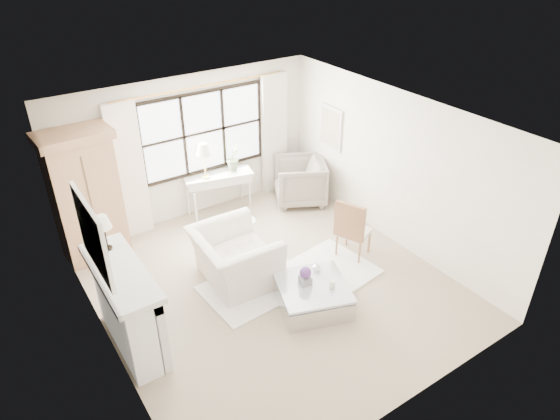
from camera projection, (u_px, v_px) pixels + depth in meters
The scene contains 32 objects.
floor at pixel (272, 285), 7.90m from camera, with size 5.50×5.50×0.00m, color tan.
ceiling at pixel (270, 123), 6.52m from camera, with size 5.50×5.50×0.00m, color white.
wall_back at pixel (190, 148), 9.17m from camera, with size 5.00×5.00×0.00m, color beige.
wall_front at pixel (413, 323), 5.25m from camera, with size 5.00×5.00×0.00m, color beige.
wall_left at pixel (97, 271), 6.01m from camera, with size 5.50×5.50×0.00m, color beige.
wall_right at pixel (395, 169), 8.41m from camera, with size 5.50×5.50×0.00m, color white.
window_pane at pixel (204, 132), 9.18m from camera, with size 2.40×0.02×1.50m, color silver.
window_frame at pixel (204, 132), 9.17m from camera, with size 2.50×0.04×1.50m, color black, non-canonical shape.
curtain_rod at pixel (201, 86), 8.69m from camera, with size 0.04×0.04×3.30m, color #B7863F.
curtain_left at pixel (129, 172), 8.58m from camera, with size 0.55×0.10×2.47m, color white.
curtain_right at pixel (274, 135), 10.03m from camera, with size 0.55×0.10×2.47m, color beige.
fireplace at pixel (125, 308), 6.48m from camera, with size 0.58×1.66×1.26m.
mirror_frame at pixel (92, 236), 5.78m from camera, with size 0.05×1.15×0.95m, color white.
mirror_glass at pixel (95, 236), 5.79m from camera, with size 0.02×1.00×0.80m, color silver.
art_frame at pixel (331, 128), 9.51m from camera, with size 0.04×0.62×0.82m, color silver.
art_canvas at pixel (330, 128), 9.50m from camera, with size 0.01×0.52×0.72m, color beige.
mantel_lamp at pixel (103, 224), 6.36m from camera, with size 0.22×0.22×0.51m.
armoire at pixel (86, 195), 8.07m from camera, with size 1.16×0.77×2.24m.
console_table at pixel (219, 192), 9.69m from camera, with size 1.37×0.74×0.80m.
console_lamp at pixel (204, 150), 9.07m from camera, with size 0.28×0.28×0.69m.
orchid_plant at pixel (233, 158), 9.51m from camera, with size 0.28×0.22×0.51m, color #5E7850.
side_table at pixel (244, 229), 8.69m from camera, with size 0.40×0.40×0.51m.
rug_left at pixel (257, 286), 7.84m from camera, with size 1.64×1.16×0.03m, color white.
rug_right at pixel (322, 275), 8.10m from camera, with size 1.67×1.25×0.03m, color white.
club_armchair at pixel (235, 257), 7.82m from camera, with size 1.31×1.14×0.85m, color white.
wingback_chair at pixel (300, 181), 9.99m from camera, with size 0.96×0.99×0.90m, color gray.
french_chair at pixel (353, 240), 8.44m from camera, with size 0.64×0.63×1.08m.
coffee_table at pixel (312, 296), 7.39m from camera, with size 1.28×1.28×0.38m.
planter_box at pixel (305, 280), 7.30m from camera, with size 0.16×0.16×0.12m, color slate.
planter_flowers at pixel (305, 272), 7.22m from camera, with size 0.17×0.17×0.17m, color #582F75.
pillar_candle at pixel (332, 284), 7.22m from camera, with size 0.08×0.08×0.12m, color beige.
coffee_vase at pixel (316, 267), 7.56m from camera, with size 0.14×0.14×0.14m, color white.
Camera 1 is at (-3.35, -5.21, 5.05)m, focal length 32.00 mm.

